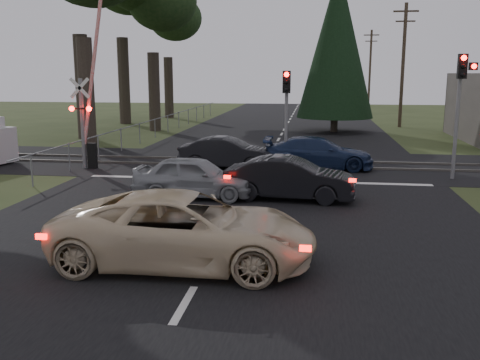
% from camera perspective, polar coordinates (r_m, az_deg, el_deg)
% --- Properties ---
extents(ground, '(120.00, 120.00, 0.00)m').
position_cam_1_polar(ground, '(12.44, -2.64, -7.48)').
color(ground, '#303C1B').
rests_on(ground, ground).
extents(road, '(14.00, 100.00, 0.01)m').
position_cam_1_polar(road, '(22.04, 2.15, 0.87)').
color(road, black).
rests_on(road, ground).
extents(rail_corridor, '(120.00, 8.00, 0.01)m').
position_cam_1_polar(rail_corridor, '(24.00, 2.64, 1.73)').
color(rail_corridor, black).
rests_on(rail_corridor, ground).
extents(stop_line, '(13.00, 0.35, 0.00)m').
position_cam_1_polar(stop_line, '(20.28, 1.62, -0.03)').
color(stop_line, silver).
rests_on(stop_line, ground).
extents(rail_near, '(120.00, 0.12, 0.10)m').
position_cam_1_polar(rail_near, '(23.21, 2.45, 1.51)').
color(rail_near, '#59544C').
rests_on(rail_near, ground).
extents(rail_far, '(120.00, 0.12, 0.10)m').
position_cam_1_polar(rail_far, '(24.78, 2.81, 2.14)').
color(rail_far, '#59544C').
rests_on(rail_far, ground).
extents(crossing_signal, '(1.62, 0.38, 6.96)m').
position_cam_1_polar(crossing_signal, '(23.44, -15.96, 6.13)').
color(crossing_signal, slate).
rests_on(crossing_signal, ground).
extents(traffic_signal_right, '(0.68, 0.48, 4.70)m').
position_cam_1_polar(traffic_signal_right, '(21.72, 22.53, 8.66)').
color(traffic_signal_right, slate).
rests_on(traffic_signal_right, ground).
extents(traffic_signal_center, '(0.32, 0.48, 4.10)m').
position_cam_1_polar(traffic_signal_center, '(22.31, 4.96, 8.21)').
color(traffic_signal_center, slate).
rests_on(traffic_signal_center, ground).
extents(utility_pole_mid, '(1.80, 0.26, 9.00)m').
position_cam_1_polar(utility_pole_mid, '(42.04, 17.00, 11.84)').
color(utility_pole_mid, '#4C3D2D').
rests_on(utility_pole_mid, ground).
extents(utility_pole_far, '(1.80, 0.26, 9.00)m').
position_cam_1_polar(utility_pole_far, '(66.86, 13.70, 11.65)').
color(utility_pole_far, '#4C3D2D').
rests_on(utility_pole_far, ground).
extents(euc_tree_e, '(6.00, 6.00, 13.20)m').
position_cam_1_polar(euc_tree_e, '(49.67, -7.82, 17.60)').
color(euc_tree_e, '#473D33').
rests_on(euc_tree_e, ground).
extents(conifer_tree, '(5.20, 5.20, 11.00)m').
position_cam_1_polar(conifer_tree, '(37.64, 10.29, 14.19)').
color(conifer_tree, '#473D33').
rests_on(conifer_tree, ground).
extents(fence_left, '(0.10, 36.00, 1.20)m').
position_cam_1_polar(fence_left, '(35.73, -8.33, 4.78)').
color(fence_left, slate).
rests_on(fence_left, ground).
extents(cream_coupe, '(5.56, 2.61, 1.54)m').
position_cam_1_polar(cream_coupe, '(11.37, -5.88, -5.29)').
color(cream_coupe, beige).
rests_on(cream_coupe, ground).
extents(dark_hatchback, '(4.25, 1.80, 1.36)m').
position_cam_1_polar(dark_hatchback, '(17.21, 5.37, 0.15)').
color(dark_hatchback, black).
rests_on(dark_hatchback, ground).
extents(silver_car, '(4.00, 1.66, 1.35)m').
position_cam_1_polar(silver_car, '(17.50, -4.88, 0.32)').
color(silver_car, gray).
rests_on(silver_car, ground).
extents(blue_sedan, '(4.62, 1.89, 1.34)m').
position_cam_1_polar(blue_sedan, '(22.95, 8.35, 2.85)').
color(blue_sedan, '#172547').
rests_on(blue_sedan, ground).
extents(dark_car_far, '(4.10, 1.58, 1.33)m').
position_cam_1_polar(dark_car_far, '(22.74, -1.37, 2.89)').
color(dark_car_far, black).
rests_on(dark_car_far, ground).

